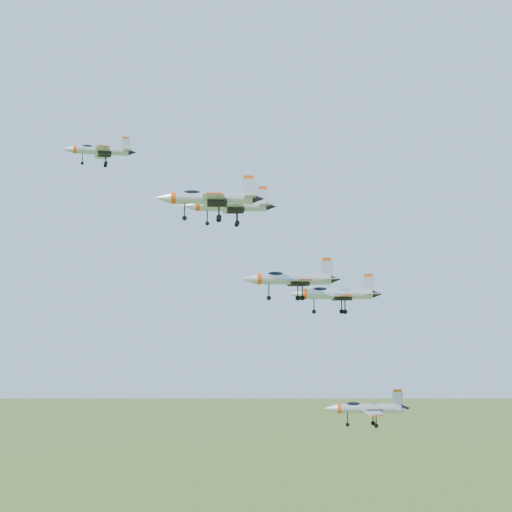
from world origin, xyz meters
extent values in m
cylinder|color=#ACB2B9|center=(-18.10, 11.51, 154.78)|extent=(8.30, 1.74, 1.19)
cone|color=#ACB2B9|center=(-23.03, 11.18, 154.78)|extent=(1.72, 1.30, 1.19)
cone|color=black|center=(-13.34, 11.83, 154.78)|extent=(1.35, 1.10, 1.01)
ellipsoid|color=black|center=(-20.11, 11.38, 155.23)|extent=(2.07, 0.99, 0.76)
cube|color=#ACB2B9|center=(-17.74, 8.97, 154.55)|extent=(2.37, 4.16, 0.13)
cube|color=#ACB2B9|center=(-18.08, 14.08, 154.55)|extent=(2.37, 4.16, 0.13)
cube|color=#ACB2B9|center=(-14.35, 11.76, 156.01)|extent=(1.38, 0.20, 1.92)
cube|color=#E0470F|center=(-14.35, 11.76, 157.02)|extent=(1.01, 0.20, 0.32)
cylinder|color=#ACB2B9|center=(0.38, -0.29, 145.04)|extent=(9.98, 2.48, 1.43)
cone|color=#ACB2B9|center=(-5.52, 0.35, 145.04)|extent=(2.12, 1.63, 1.43)
cone|color=black|center=(6.06, -0.90, 145.04)|extent=(1.66, 1.37, 1.21)
ellipsoid|color=black|center=(-2.02, -0.03, 145.58)|extent=(2.51, 1.28, 0.91)
cube|color=#ACB2B9|center=(0.27, -3.37, 144.77)|extent=(3.03, 5.08, 0.15)
cube|color=#ACB2B9|center=(0.93, 2.74, 144.77)|extent=(3.03, 5.08, 0.15)
cube|color=#ACB2B9|center=(4.85, -0.77, 146.52)|extent=(1.65, 0.31, 2.31)
cube|color=#E0470F|center=(4.85, -0.77, 147.73)|extent=(1.22, 0.28, 0.38)
cylinder|color=#ACB2B9|center=(-4.28, -17.49, 143.48)|extent=(9.45, 2.39, 1.35)
cone|color=#ACB2B9|center=(-9.86, -16.87, 143.48)|extent=(2.01, 1.55, 1.35)
cone|color=black|center=(1.09, -18.10, 143.48)|extent=(1.57, 1.30, 1.15)
ellipsoid|color=black|center=(-6.56, -17.24, 143.99)|extent=(2.38, 1.22, 0.86)
cube|color=#ACB2B9|center=(-4.40, -20.41, 143.22)|extent=(2.89, 4.81, 0.15)
cube|color=#ACB2B9|center=(-3.75, -14.63, 143.22)|extent=(2.89, 4.81, 0.15)
cube|color=#ACB2B9|center=(-0.05, -17.97, 144.88)|extent=(1.56, 0.30, 2.18)
cube|color=#E0470F|center=(-0.05, -17.97, 146.03)|extent=(1.15, 0.27, 0.36)
cylinder|color=#ACB2B9|center=(16.38, 1.71, 132.75)|extent=(10.35, 2.51, 1.48)
cone|color=#ACB2B9|center=(10.26, 2.34, 132.75)|extent=(2.19, 1.68, 1.48)
cone|color=black|center=(22.28, 1.11, 132.75)|extent=(1.71, 1.41, 1.26)
ellipsoid|color=black|center=(13.89, 1.97, 133.31)|extent=(2.60, 1.31, 0.94)
cube|color=#ACB2B9|center=(16.29, -1.48, 132.46)|extent=(3.11, 5.25, 0.16)
cube|color=#ACB2B9|center=(16.93, 4.86, 132.46)|extent=(3.11, 5.25, 0.16)
cube|color=#ACB2B9|center=(21.03, 1.24, 134.29)|extent=(1.71, 0.31, 2.39)
cube|color=#E0470F|center=(21.03, 1.24, 135.54)|extent=(1.26, 0.29, 0.40)
cylinder|color=#ACB2B9|center=(7.42, -8.73, 134.51)|extent=(9.78, 1.44, 1.41)
cone|color=#ACB2B9|center=(1.55, -8.74, 134.51)|extent=(1.96, 1.42, 1.41)
cone|color=black|center=(13.06, -8.71, 134.51)|extent=(1.52, 1.20, 1.20)
ellipsoid|color=black|center=(5.03, -8.73, 135.04)|extent=(2.39, 1.02, 0.90)
cube|color=#ACB2B9|center=(7.64, -11.77, 134.24)|extent=(2.51, 4.79, 0.15)
cube|color=#ACB2B9|center=(7.63, -5.68, 134.24)|extent=(2.51, 4.79, 0.15)
cube|color=#ACB2B9|center=(11.87, -8.71, 135.98)|extent=(1.63, 0.14, 2.28)
cube|color=#E0470F|center=(11.87, -8.71, 137.17)|extent=(1.20, 0.16, 0.38)
cylinder|color=#ACB2B9|center=(19.58, -2.53, 116.77)|extent=(9.06, 2.56, 1.30)
cone|color=#ACB2B9|center=(14.26, -1.77, 116.77)|extent=(1.96, 1.54, 1.30)
cone|color=black|center=(24.71, -3.27, 116.77)|extent=(1.54, 1.29, 1.10)
ellipsoid|color=black|center=(17.41, -2.22, 117.26)|extent=(2.30, 1.23, 0.82)
cube|color=#ACB2B9|center=(19.38, -5.32, 116.52)|extent=(2.89, 4.67, 0.14)
cube|color=#ACB2B9|center=(20.18, 0.20, 116.52)|extent=(2.89, 4.67, 0.14)
cube|color=#ACB2B9|center=(23.63, -3.11, 118.12)|extent=(1.50, 0.33, 2.09)
cube|color=#E0470F|center=(23.63, -3.11, 119.21)|extent=(1.10, 0.29, 0.35)
camera|label=1|loc=(-13.54, -98.78, 131.16)|focal=50.00mm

